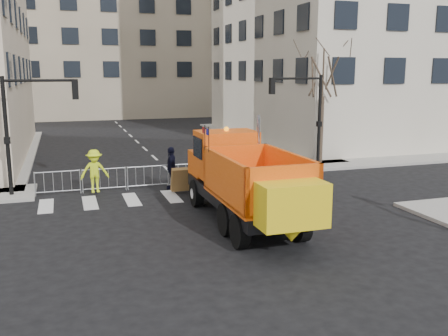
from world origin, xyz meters
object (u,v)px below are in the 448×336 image
object	(u,v)px
plow_truck	(245,178)
cop_c	(171,168)
newspaper_box	(247,169)
cop_a	(217,171)
worker	(95,171)
cop_b	(215,172)

from	to	relation	value
plow_truck	cop_c	size ratio (longest dim) A/B	4.89
plow_truck	newspaper_box	bearing A→B (deg)	-21.51
cop_a	cop_c	size ratio (longest dim) A/B	0.88
cop_c	worker	bearing A→B (deg)	-71.74
newspaper_box	cop_a	bearing A→B (deg)	-169.60
plow_truck	cop_b	size ratio (longest dim) A/B	4.92
cop_b	newspaper_box	bearing A→B (deg)	-152.37
cop_a	worker	xyz separation A→B (m)	(-5.62, 0.69, 0.23)
plow_truck	cop_c	xyz separation A→B (m)	(-1.42, 6.36, -0.71)
cop_c	newspaper_box	xyz separation A→B (m)	(3.93, 0.07, -0.33)
cop_b	newspaper_box	distance (m)	2.88
cop_a	cop_b	size ratio (longest dim) A/B	0.89
worker	newspaper_box	bearing A→B (deg)	-1.44
plow_truck	cop_b	bearing A→B (deg)	-3.22
cop_a	plow_truck	bearing A→B (deg)	65.15
newspaper_box	cop_b	bearing A→B (deg)	-158.59
cop_b	newspaper_box	xyz separation A→B (m)	(2.26, 1.75, -0.32)
plow_truck	cop_c	bearing A→B (deg)	12.38
plow_truck	newspaper_box	size ratio (longest dim) A/B	9.14
cop_c	worker	world-z (taller)	worker
cop_b	cop_c	xyz separation A→B (m)	(-1.67, 1.68, 0.01)
cop_c	cop_b	bearing A→B (deg)	59.88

